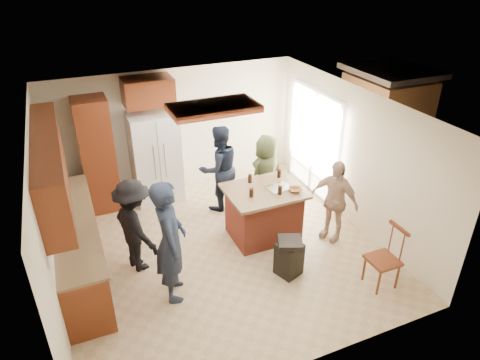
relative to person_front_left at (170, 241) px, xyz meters
name	(u,v)px	position (x,y,z in m)	size (l,w,h in m)	color
room_shell	(375,130)	(5.38, 2.32, -0.07)	(8.00, 5.20, 5.00)	tan
person_front_left	(170,241)	(0.00, 0.00, 0.00)	(0.68, 0.50, 1.87)	#1C2538
person_behind_left	(219,168)	(1.47, 1.98, -0.09)	(0.82, 0.51, 1.69)	#181E31
person_behind_right	(266,173)	(2.27, 1.60, -0.18)	(0.74, 0.48, 1.51)	#394427
person_side_right	(334,200)	(2.90, 0.29, -0.19)	(0.86, 0.44, 1.48)	tan
person_counter	(135,226)	(-0.35, 0.81, -0.16)	(0.99, 0.46, 1.54)	black
left_cabinetry	(69,220)	(-1.24, 1.08, 0.02)	(0.64, 3.00, 2.30)	maroon
back_wall_units	(110,140)	(-0.33, 2.88, 0.45)	(1.80, 0.60, 2.45)	maroon
refrigerator	(156,158)	(0.46, 2.80, -0.03)	(0.90, 0.76, 1.80)	white
kitchen_island	(264,213)	(1.83, 0.78, -0.46)	(1.28, 1.03, 0.93)	#9C3A28
island_items	(279,187)	(2.06, 0.71, 0.04)	(0.92, 0.75, 0.15)	silver
trash_bin	(289,257)	(1.75, -0.28, -0.61)	(0.47, 0.47, 0.63)	black
spindle_chair	(384,260)	(2.91, -1.04, -0.48)	(0.42, 0.42, 0.99)	maroon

